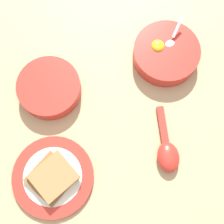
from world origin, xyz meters
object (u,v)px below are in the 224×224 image
(soup_spoon, at_px, (167,152))
(congee_bowl, at_px, (49,88))
(toast_plate, at_px, (53,177))
(toast_sandwich, at_px, (52,178))
(egg_bowl, at_px, (166,53))

(soup_spoon, height_order, congee_bowl, congee_bowl)
(toast_plate, xyz_separation_m, toast_sandwich, (0.00, -0.00, 0.02))
(egg_bowl, relative_size, soup_spoon, 1.04)
(toast_plate, height_order, soup_spoon, soup_spoon)
(toast_plate, distance_m, toast_sandwich, 0.02)
(toast_plate, distance_m, soup_spoon, 0.27)
(toast_sandwich, relative_size, congee_bowl, 0.75)
(toast_sandwich, bearing_deg, egg_bowl, 17.84)
(toast_plate, bearing_deg, soup_spoon, -18.90)
(toast_sandwich, xyz_separation_m, soup_spoon, (0.26, -0.08, -0.01))
(toast_sandwich, distance_m, soup_spoon, 0.27)
(egg_bowl, distance_m, soup_spoon, 0.25)
(toast_sandwich, height_order, soup_spoon, toast_sandwich)
(egg_bowl, distance_m, toast_plate, 0.41)
(soup_spoon, bearing_deg, egg_bowl, 57.54)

